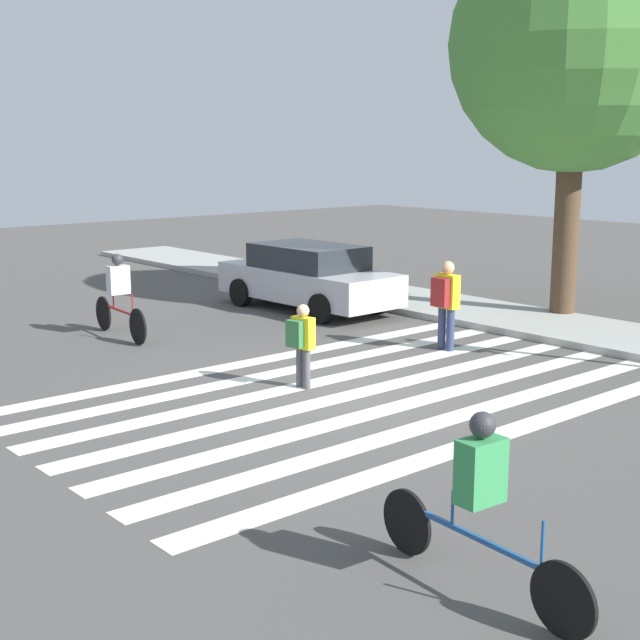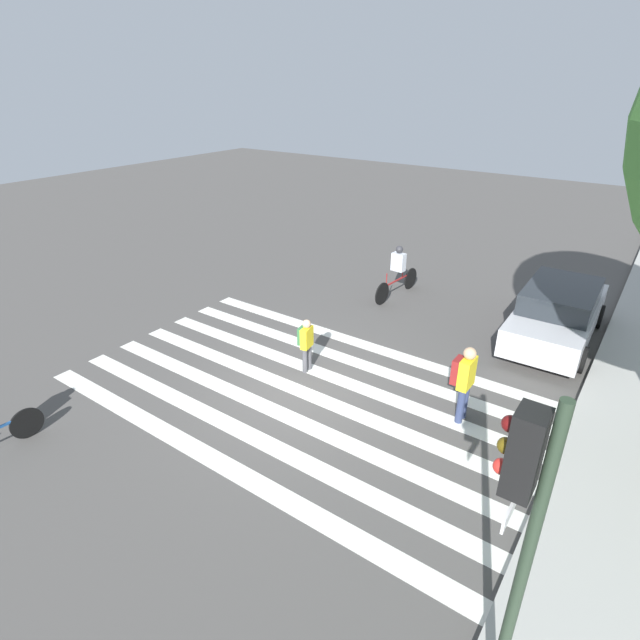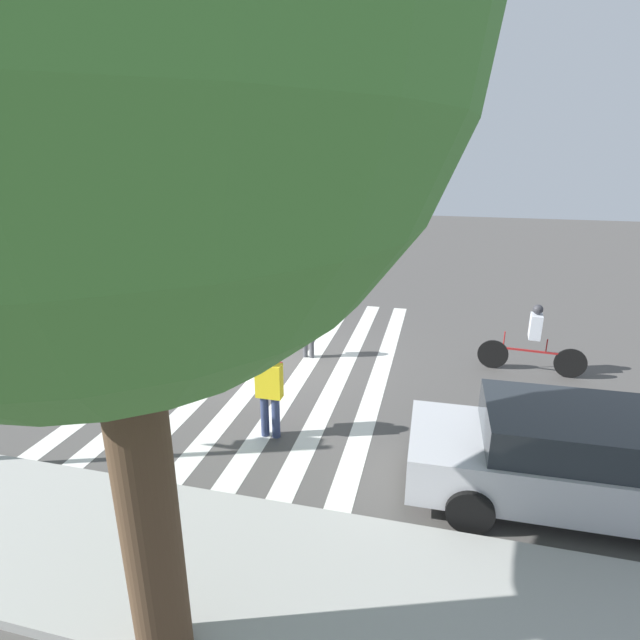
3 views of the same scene
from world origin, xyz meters
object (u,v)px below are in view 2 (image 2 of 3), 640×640
at_px(pedestrian_child_with_backpack, 306,341).
at_px(car_parked_dark_suv, 558,312).
at_px(cyclist_mid_street, 398,270).
at_px(pedestrian_adult_yellow_jacket, 464,378).
at_px(traffic_light, 522,507).

distance_m(pedestrian_child_with_backpack, car_parked_dark_suv, 6.62).
bearing_deg(cyclist_mid_street, car_parked_dark_suv, 93.08).
bearing_deg(car_parked_dark_suv, pedestrian_child_with_backpack, -41.99).
bearing_deg(pedestrian_child_with_backpack, car_parked_dark_suv, 129.93).
xyz_separation_m(cyclist_mid_street, car_parked_dark_suv, (0.15, 4.66, -0.11)).
relative_size(pedestrian_adult_yellow_jacket, car_parked_dark_suv, 0.36).
distance_m(traffic_light, pedestrian_child_with_backpack, 7.38).
relative_size(traffic_light, pedestrian_child_with_backpack, 3.03).
height_order(pedestrian_adult_yellow_jacket, cyclist_mid_street, pedestrian_adult_yellow_jacket).
height_order(pedestrian_child_with_backpack, car_parked_dark_suv, car_parked_dark_suv).
relative_size(cyclist_mid_street, car_parked_dark_suv, 0.51).
height_order(traffic_light, pedestrian_child_with_backpack, traffic_light).
xyz_separation_m(pedestrian_child_with_backpack, cyclist_mid_street, (-5.15, -0.32, 0.10)).
bearing_deg(pedestrian_adult_yellow_jacket, car_parked_dark_suv, 171.99).
relative_size(traffic_light, cyclist_mid_street, 1.71).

